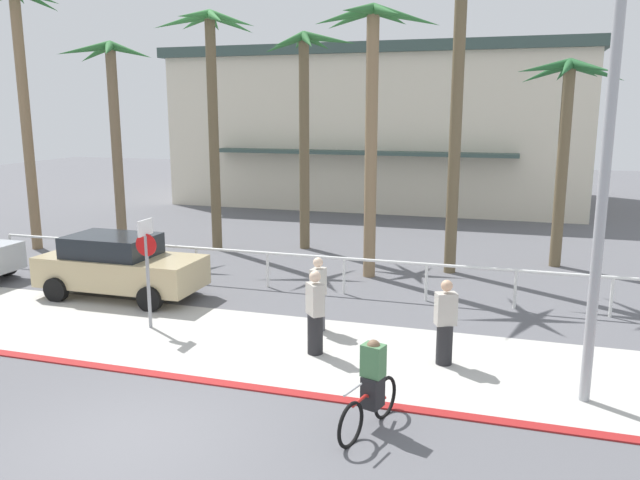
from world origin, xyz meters
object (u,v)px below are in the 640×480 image
(palm_tree_6, at_px, (567,112))
(pedestrian_1, at_px, (318,297))
(palm_tree_3, at_px, (305,96))
(pedestrian_0, at_px, (315,316))
(cyclist_red_0, at_px, (371,387))
(streetlight_curb, at_px, (608,155))
(palm_tree_5, at_px, (456,62))
(palm_tree_4, at_px, (372,77))
(car_tan_1, at_px, (119,265))
(pedestrian_2, at_px, (445,326))
(palm_tree_0, at_px, (20,53))
(palm_tree_2, at_px, (211,75))
(stop_sign_bike_lane, at_px, (147,258))
(palm_tree_1, at_px, (113,100))

(palm_tree_6, xyz_separation_m, pedestrian_1, (-5.55, -8.07, -4.11))
(palm_tree_3, xyz_separation_m, pedestrian_0, (3.41, -9.64, -4.64))
(cyclist_red_0, bearing_deg, streetlight_curb, 28.09)
(palm_tree_5, distance_m, palm_tree_6, 3.97)
(palm_tree_4, height_order, car_tan_1, palm_tree_4)
(pedestrian_0, bearing_deg, pedestrian_1, 104.78)
(streetlight_curb, distance_m, pedestrian_2, 4.43)
(palm_tree_0, xyz_separation_m, palm_tree_6, (17.97, 2.74, -1.99))
(pedestrian_1, bearing_deg, pedestrian_2, -20.79)
(streetlight_curb, height_order, palm_tree_6, streetlight_curb)
(palm_tree_5, distance_m, car_tan_1, 11.24)
(car_tan_1, bearing_deg, palm_tree_0, 146.31)
(streetlight_curb, xyz_separation_m, palm_tree_2, (-11.59, 9.47, 1.87))
(pedestrian_2, bearing_deg, stop_sign_bike_lane, 178.63)
(palm_tree_5, xyz_separation_m, pedestrian_0, (-1.94, -7.71, -5.54))
(stop_sign_bike_lane, bearing_deg, pedestrian_2, -1.37)
(palm_tree_6, bearing_deg, pedestrian_2, -105.69)
(pedestrian_2, bearing_deg, cyclist_red_0, -105.98)
(pedestrian_1, bearing_deg, palm_tree_4, 89.53)
(palm_tree_1, xyz_separation_m, car_tan_1, (3.61, -5.37, -4.46))
(stop_sign_bike_lane, height_order, palm_tree_6, palm_tree_6)
(streetlight_curb, bearing_deg, pedestrian_0, 170.01)
(palm_tree_4, distance_m, pedestrian_0, 8.17)
(cyclist_red_0, bearing_deg, palm_tree_3, 112.81)
(streetlight_curb, height_order, palm_tree_2, palm_tree_2)
(palm_tree_2, relative_size, cyclist_red_0, 4.73)
(palm_tree_0, xyz_separation_m, palm_tree_4, (12.45, -0.29, -1.00))
(palm_tree_6, distance_m, pedestrian_2, 10.40)
(palm_tree_0, bearing_deg, pedestrian_0, -27.67)
(streetlight_curb, relative_size, palm_tree_2, 0.90)
(palm_tree_1, bearing_deg, streetlight_curb, -29.92)
(palm_tree_2, relative_size, palm_tree_3, 1.09)
(streetlight_curb, xyz_separation_m, palm_tree_5, (-3.19, 8.61, 2.09))
(palm_tree_4, relative_size, palm_tree_6, 1.21)
(palm_tree_0, relative_size, pedestrian_2, 5.25)
(palm_tree_6, xyz_separation_m, pedestrian_2, (-2.59, -9.20, -4.10))
(palm_tree_1, xyz_separation_m, pedestrian_0, (9.89, -7.74, -4.49))
(palm_tree_4, relative_size, pedestrian_2, 4.54)
(palm_tree_6, relative_size, pedestrian_1, 3.77)
(cyclist_red_0, xyz_separation_m, pedestrian_0, (-1.77, 2.69, 0.14))
(streetlight_curb, relative_size, palm_tree_6, 1.15)
(stop_sign_bike_lane, height_order, cyclist_red_0, stop_sign_bike_lane)
(pedestrian_0, bearing_deg, palm_tree_2, 127.03)
(streetlight_curb, distance_m, car_tan_1, 12.34)
(palm_tree_2, height_order, palm_tree_6, palm_tree_2)
(palm_tree_2, height_order, palm_tree_5, palm_tree_5)
(palm_tree_2, xyz_separation_m, car_tan_1, (0.18, -6.20, -5.28))
(palm_tree_1, bearing_deg, palm_tree_3, 16.40)
(stop_sign_bike_lane, height_order, palm_tree_2, palm_tree_2)
(streetlight_curb, xyz_separation_m, palm_tree_1, (-15.01, 8.64, 1.05))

